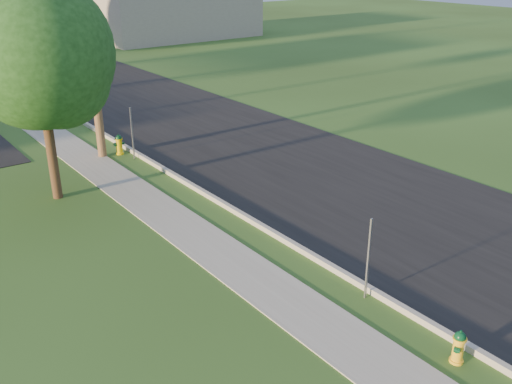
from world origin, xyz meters
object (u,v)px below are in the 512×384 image
Objects in this scene: utility_pole_mid at (88,23)px; hydrant_near at (459,347)px; tree_verge at (42,59)px; hydrant_far at (43,100)px; hydrant_mid at (119,144)px.

utility_pole_mid reaches higher than hydrant_near.
hydrant_far is (3.32, 11.93, -4.05)m from tree_verge.
tree_verge is at bearing -131.88° from utility_pole_mid.
utility_pole_mid is at bearing 48.12° from tree_verge.
hydrant_near is at bearing -90.14° from hydrant_far.
hydrant_mid is at bearing -13.16° from utility_pole_mid.
tree_verge reaches higher than hydrant_mid.
hydrant_far is at bearing 74.43° from tree_verge.
hydrant_far is (0.06, 24.36, -0.01)m from hydrant_near.
utility_pole_mid is 16.07m from hydrant_near.
utility_pole_mid is 4.60m from hydrant_mid.
utility_pole_mid is at bearing 92.28° from hydrant_near.
tree_verge is (-2.65, -2.96, -0.56)m from utility_pole_mid.
hydrant_near is at bearing -75.29° from tree_verge.
hydrant_mid is (0.65, -0.15, -4.56)m from utility_pole_mid.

